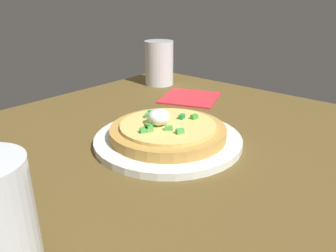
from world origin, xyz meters
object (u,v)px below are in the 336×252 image
plate (168,140)px  pizza (168,130)px  napkin (190,98)px  cup_near (159,66)px

plate → pizza: 1.86cm
plate → napkin: 26.85cm
pizza → napkin: size_ratio=1.54×
pizza → cup_near: size_ratio=1.66×
cup_near → plate: bearing=-136.0°
plate → napkin: (23.59, 12.82, -0.41)cm
plate → cup_near: (29.03, 28.00, 4.74)cm
cup_near → napkin: bearing=-109.7°
plate → pizza: (-0.06, 0.05, 1.86)cm
pizza → plate: bearing=-40.3°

